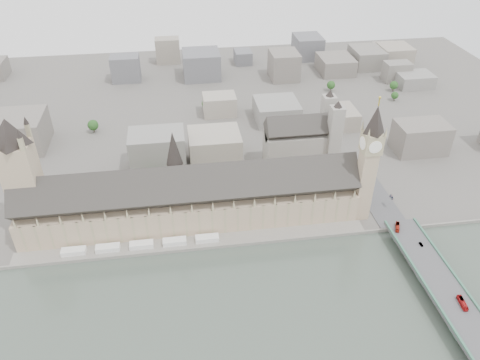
{
  "coord_description": "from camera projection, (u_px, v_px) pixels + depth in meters",
  "views": [
    {
      "loc": [
        -4.43,
        -280.42,
        244.27
      ],
      "look_at": [
        41.96,
        36.12,
        26.37
      ],
      "focal_mm": 35.0,
      "sensor_mm": 36.0,
      "label": 1
    }
  ],
  "objects": [
    {
      "name": "ground",
      "position": [
        194.0,
        238.0,
        367.36
      ],
      "size": [
        900.0,
        900.0,
        0.0
      ],
      "primitive_type": "plane",
      "color": "#595651",
      "rests_on": "ground"
    },
    {
      "name": "embankment_wall",
      "position": [
        195.0,
        249.0,
        354.25
      ],
      "size": [
        600.0,
        1.5,
        3.0
      ],
      "primitive_type": "cube",
      "color": "gray",
      "rests_on": "ground"
    },
    {
      "name": "river_terrace",
      "position": [
        194.0,
        243.0,
        360.66
      ],
      "size": [
        270.0,
        15.0,
        2.0
      ],
      "primitive_type": "cube",
      "color": "gray",
      "rests_on": "ground"
    },
    {
      "name": "terrace_tents",
      "position": [
        142.0,
        245.0,
        354.59
      ],
      "size": [
        118.0,
        7.0,
        4.0
      ],
      "color": "white",
      "rests_on": "river_terrace"
    },
    {
      "name": "palace_of_westminster",
      "position": [
        191.0,
        200.0,
        370.69
      ],
      "size": [
        265.0,
        40.73,
        55.44
      ],
      "color": "tan",
      "rests_on": "ground"
    },
    {
      "name": "elizabeth_tower",
      "position": [
        369.0,
        156.0,
        357.74
      ],
      "size": [
        17.0,
        17.0,
        107.5
      ],
      "color": "tan",
      "rests_on": "ground"
    },
    {
      "name": "victoria_tower",
      "position": [
        21.0,
        173.0,
        342.92
      ],
      "size": [
        30.0,
        30.0,
        100.0
      ],
      "color": "tan",
      "rests_on": "ground"
    },
    {
      "name": "central_tower",
      "position": [
        174.0,
        159.0,
        354.82
      ],
      "size": [
        13.0,
        13.0,
        48.0
      ],
      "color": "tan",
      "rests_on": "ground"
    },
    {
      "name": "westminster_bridge",
      "position": [
        444.0,
        294.0,
        312.33
      ],
      "size": [
        25.0,
        325.0,
        10.25
      ],
      "primitive_type": "cube",
      "color": "#474749",
      "rests_on": "ground"
    },
    {
      "name": "westminster_abbey",
      "position": [
        303.0,
        141.0,
        444.22
      ],
      "size": [
        68.0,
        36.0,
        64.0
      ],
      "color": "gray",
      "rests_on": "ground"
    },
    {
      "name": "city_skyline_inland",
      "position": [
        180.0,
        90.0,
        557.01
      ],
      "size": [
        720.0,
        360.0,
        38.0
      ],
      "primitive_type": null,
      "color": "gray",
      "rests_on": "ground"
    },
    {
      "name": "park_trees",
      "position": [
        178.0,
        187.0,
        411.0
      ],
      "size": [
        110.0,
        30.0,
        15.0
      ],
      "primitive_type": null,
      "color": "#1F481A",
      "rests_on": "ground"
    },
    {
      "name": "red_bus_north",
      "position": [
        397.0,
        227.0,
        359.86
      ],
      "size": [
        7.06,
        11.36,
        3.14
      ],
      "primitive_type": "imported",
      "rotation": [
        0.0,
        0.0,
        -0.43
      ],
      "color": "#A72113",
      "rests_on": "westminster_bridge"
    },
    {
      "name": "red_bus_south",
      "position": [
        462.0,
        303.0,
        297.68
      ],
      "size": [
        4.19,
        12.24,
        3.34
      ],
      "primitive_type": "imported",
      "rotation": [
        0.0,
        0.0,
        -0.12
      ],
      "color": "red",
      "rests_on": "westminster_bridge"
    },
    {
      "name": "car_silver",
      "position": [
        421.0,
        244.0,
        344.76
      ],
      "size": [
        1.64,
        4.4,
        1.44
      ],
      "primitive_type": "imported",
      "rotation": [
        0.0,
        0.0,
        0.03
      ],
      "color": "gray",
      "rests_on": "westminster_bridge"
    },
    {
      "name": "car_approach",
      "position": [
        392.0,
        197.0,
        393.07
      ],
      "size": [
        2.42,
        5.69,
        1.64
      ],
      "primitive_type": "imported",
      "rotation": [
        0.0,
        0.0,
        -0.02
      ],
      "color": "gray",
      "rests_on": "westminster_bridge"
    }
  ]
}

